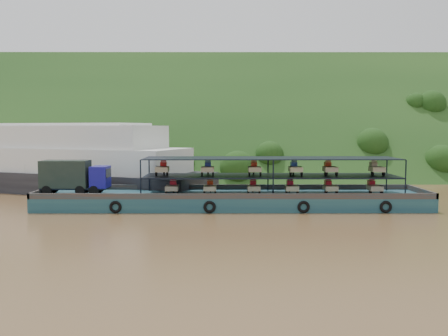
{
  "coord_description": "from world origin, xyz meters",
  "views": [
    {
      "loc": [
        -2.12,
        -47.46,
        7.2
      ],
      "look_at": [
        -2.0,
        3.0,
        3.2
      ],
      "focal_mm": 40.0,
      "sensor_mm": 36.0,
      "label": 1
    }
  ],
  "objects": [
    {
      "name": "passenger_ferry",
      "position": [
        -22.27,
        11.12,
        3.38
      ],
      "size": [
        39.39,
        23.12,
        7.81
      ],
      "rotation": [
        0.0,
        0.0,
        -0.38
      ],
      "color": "black",
      "rests_on": "ground"
    },
    {
      "name": "hillside",
      "position": [
        0.0,
        36.0,
        0.0
      ],
      "size": [
        140.0,
        39.6,
        39.6
      ],
      "primitive_type": "cube",
      "rotation": [
        0.79,
        0.0,
        0.0
      ],
      "color": "#163714",
      "rests_on": "ground"
    },
    {
      "name": "ground",
      "position": [
        0.0,
        0.0,
        0.0
      ],
      "size": [
        160.0,
        160.0,
        0.0
      ],
      "primitive_type": "plane",
      "color": "brown",
      "rests_on": "ground"
    },
    {
      "name": "cargo_barge",
      "position": [
        -2.14,
        -2.0,
        1.08
      ],
      "size": [
        35.0,
        7.18,
        4.54
      ],
      "color": "#163A4D",
      "rests_on": "ground"
    }
  ]
}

